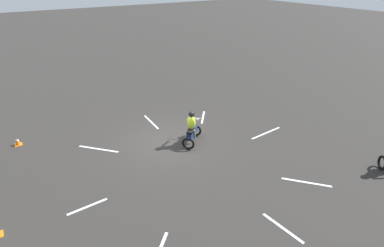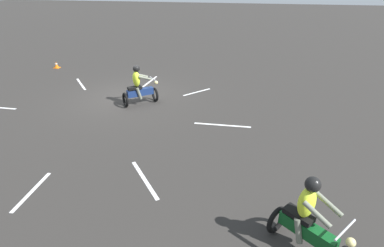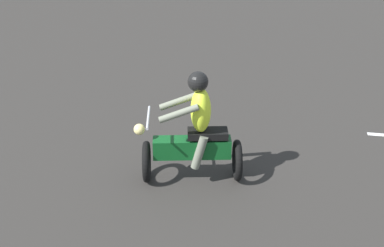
{
  "view_description": "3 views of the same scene",
  "coord_description": "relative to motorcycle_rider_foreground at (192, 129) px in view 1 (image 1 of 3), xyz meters",
  "views": [
    {
      "loc": [
        5.7,
        10.91,
        7.29
      ],
      "look_at": [
        -0.91,
        0.59,
        1.0
      ],
      "focal_mm": 28.0,
      "sensor_mm": 36.0,
      "label": 1
    },
    {
      "loc": [
        -5.68,
        11.48,
        4.72
      ],
      "look_at": [
        -3.86,
        3.78,
        0.9
      ],
      "focal_mm": 28.0,
      "sensor_mm": 36.0,
      "label": 2
    },
    {
      "loc": [
        -10.93,
        1.79,
        4.18
      ],
      "look_at": [
        -6.81,
        6.97,
        0.9
      ],
      "focal_mm": 50.0,
      "sensor_mm": 36.0,
      "label": 3
    }
  ],
  "objects": [
    {
      "name": "lane_stripe_w",
      "position": [
        -3.64,
        1.23,
        -0.72
      ],
      "size": [
        2.03,
        0.23,
        0.01
      ],
      "primitive_type": "cube",
      "rotation": [
        0.0,
        0.0,
        4.77
      ],
      "color": "silver",
      "rests_on": "ground"
    },
    {
      "name": "traffic_cone_near_left",
      "position": [
        6.96,
        -4.19,
        -0.55
      ],
      "size": [
        0.32,
        0.32,
        0.37
      ],
      "color": "orange",
      "rests_on": "ground"
    },
    {
      "name": "motorcycle_rider_foreground",
      "position": [
        0.0,
        0.0,
        0.0
      ],
      "size": [
        1.44,
        1.38,
        1.66
      ],
      "rotation": [
        0.0,
        0.0,
        2.31
      ],
      "color": "black",
      "rests_on": "ground"
    },
    {
      "name": "lane_stripe_se",
      "position": [
        3.91,
        -1.82,
        -0.72
      ],
      "size": [
        1.42,
        1.54,
        0.01
      ],
      "primitive_type": "cube",
      "rotation": [
        0.0,
        0.0,
        7.02
      ],
      "color": "silver",
      "rests_on": "ground"
    },
    {
      "name": "ground_plane",
      "position": [
        0.88,
        -0.62,
        -0.73
      ],
      "size": [
        120.0,
        120.0,
        0.0
      ],
      "primitive_type": "plane",
      "color": "#2D2B28"
    },
    {
      "name": "lane_stripe_nw",
      "position": [
        -2.11,
        4.91,
        -0.72
      ],
      "size": [
        1.29,
        1.46,
        0.01
      ],
      "primitive_type": "cube",
      "rotation": [
        0.0,
        0.0,
        3.86
      ],
      "color": "silver",
      "rests_on": "ground"
    },
    {
      "name": "lane_stripe_e",
      "position": [
        5.37,
        1.7,
        -0.72
      ],
      "size": [
        1.4,
        0.16,
        0.01
      ],
      "primitive_type": "cube",
      "rotation": [
        0.0,
        0.0,
        1.61
      ],
      "color": "silver",
      "rests_on": "ground"
    },
    {
      "name": "lane_stripe_s",
      "position": [
        0.68,
        -3.0,
        -0.72
      ],
      "size": [
        0.17,
        1.82,
        0.01
      ],
      "primitive_type": "cube",
      "rotation": [
        0.0,
        0.0,
        6.24
      ],
      "color": "silver",
      "rests_on": "ground"
    },
    {
      "name": "lane_stripe_sw",
      "position": [
        -2.0,
        -1.98,
        -0.72
      ],
      "size": [
        1.07,
        1.27,
        0.01
      ],
      "primitive_type": "cube",
      "rotation": [
        0.0,
        0.0,
        5.6
      ],
      "color": "silver",
      "rests_on": "ground"
    },
    {
      "name": "lane_stripe_n",
      "position": [
        0.42,
        6.01,
        -0.72
      ],
      "size": [
        0.25,
        1.55,
        0.01
      ],
      "primitive_type": "cube",
      "rotation": [
        0.0,
        0.0,
        3.24
      ],
      "color": "silver",
      "rests_on": "ground"
    }
  ]
}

